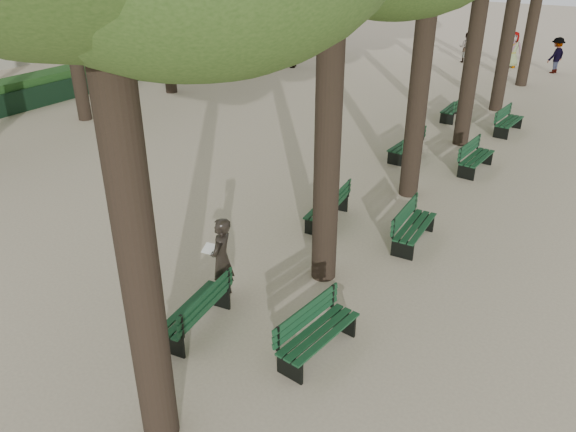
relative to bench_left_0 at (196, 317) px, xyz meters
The scene contains 16 objects.
ground 0.48m from the bench_left_0, 158.87° to the right, with size 120.00×120.00×0.00m, color #C0AE91.
bench_left_0 is the anchor object (origin of this frame).
bench_left_1 5.11m from the bench_left_0, 90.00° to the left, with size 0.74×1.85×0.92m.
bench_left_2 10.53m from the bench_left_0, 90.00° to the left, with size 0.66×1.83×0.92m.
bench_left_3 15.61m from the bench_left_0, 90.00° to the left, with size 0.58×1.80×0.92m.
bench_right_0 2.34m from the bench_left_0, 14.58° to the left, with size 0.79×1.86×0.92m.
bench_right_1 5.70m from the bench_left_0, 66.56° to the left, with size 0.64×1.82×0.92m.
bench_right_2 10.82m from the bench_left_0, 77.91° to the left, with size 0.71×1.84×0.92m.
bench_right_3 15.13m from the bench_left_0, 81.38° to the left, with size 0.73×1.84×0.92m.
man_with_map 1.26m from the bench_left_0, 100.35° to the left, with size 0.70×0.78×1.78m.
pedestrian_e 23.03m from the bench_left_0, 116.95° to the left, with size 1.51×0.32×1.62m, color #262628.
pedestrian_d 26.83m from the bench_left_0, 90.53° to the left, with size 0.92×0.38×1.88m, color #262628.
pedestrian_b 26.63m from the bench_left_0, 85.72° to the left, with size 1.18×0.36×1.82m, color #262628.
pedestrian_a 26.93m from the bench_left_0, 95.91° to the left, with size 0.80×0.33×1.65m, color #262628.
fence 18.82m from the bench_left_0, 144.75° to the left, with size 0.08×42.00×0.90m, color black.
hedge 19.39m from the bench_left_0, 145.95° to the left, with size 1.20×42.00×1.20m, color #194217.
Camera 1 is at (6.27, -6.10, 6.62)m, focal length 35.00 mm.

